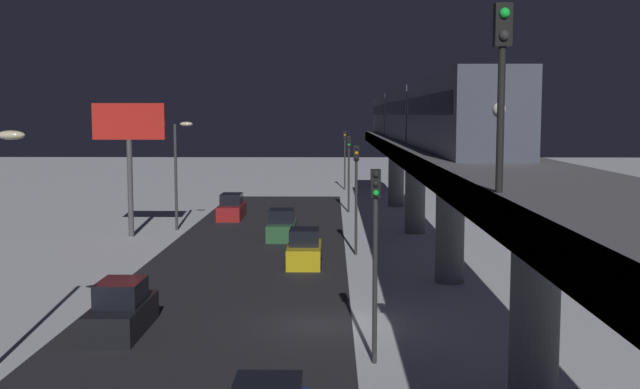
{
  "coord_description": "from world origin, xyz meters",
  "views": [
    {
      "loc": [
        -0.48,
        29.72,
        8.15
      ],
      "look_at": [
        0.31,
        -22.52,
        2.8
      ],
      "focal_mm": 43.94,
      "sensor_mm": 36.0,
      "label": 1
    }
  ],
  "objects_px": {
    "subway_train": "(415,113)",
    "sedan_green": "(282,227)",
    "sedan_black": "(121,311)",
    "sedan_red": "(232,208)",
    "traffic_light_near": "(375,237)",
    "traffic_light_mid": "(356,183)",
    "rail_signal": "(502,64)",
    "traffic_light_far": "(349,162)",
    "traffic_light_distant": "(345,151)",
    "commercial_billboard": "(129,135)",
    "sedan_yellow": "(304,250)"
  },
  "relations": [
    {
      "from": "sedan_red",
      "to": "traffic_light_far",
      "type": "height_order",
      "value": "traffic_light_far"
    },
    {
      "from": "sedan_black",
      "to": "sedan_red",
      "type": "bearing_deg",
      "value": -90.0
    },
    {
      "from": "sedan_black",
      "to": "traffic_light_near",
      "type": "height_order",
      "value": "traffic_light_near"
    },
    {
      "from": "traffic_light_distant",
      "to": "sedan_yellow",
      "type": "bearing_deg",
      "value": 86.14
    },
    {
      "from": "sedan_yellow",
      "to": "sedan_green",
      "type": "distance_m",
      "value": 8.99
    },
    {
      "from": "sedan_yellow",
      "to": "traffic_light_far",
      "type": "relative_size",
      "value": 0.66
    },
    {
      "from": "rail_signal",
      "to": "traffic_light_far",
      "type": "bearing_deg",
      "value": -87.4
    },
    {
      "from": "traffic_light_mid",
      "to": "traffic_light_far",
      "type": "xyz_separation_m",
      "value": [
        0.0,
        -19.97,
        0.0
      ]
    },
    {
      "from": "sedan_yellow",
      "to": "sedan_black",
      "type": "relative_size",
      "value": 0.93
    },
    {
      "from": "sedan_black",
      "to": "traffic_light_near",
      "type": "bearing_deg",
      "value": 159.04
    },
    {
      "from": "traffic_light_mid",
      "to": "rail_signal",
      "type": "bearing_deg",
      "value": 94.43
    },
    {
      "from": "sedan_yellow",
      "to": "commercial_billboard",
      "type": "bearing_deg",
      "value": 140.97
    },
    {
      "from": "sedan_green",
      "to": "subway_train",
      "type": "bearing_deg",
      "value": 23.22
    },
    {
      "from": "rail_signal",
      "to": "sedan_red",
      "type": "xyz_separation_m",
      "value": [
        11.49,
        -44.22,
        -8.4
      ]
    },
    {
      "from": "traffic_light_near",
      "to": "sedan_red",
      "type": "bearing_deg",
      "value": -75.49
    },
    {
      "from": "subway_train",
      "to": "sedan_red",
      "type": "distance_m",
      "value": 16.76
    },
    {
      "from": "traffic_light_near",
      "to": "commercial_billboard",
      "type": "bearing_deg",
      "value": -60.87
    },
    {
      "from": "subway_train",
      "to": "traffic_light_near",
      "type": "distance_m",
      "value": 30.25
    },
    {
      "from": "traffic_light_near",
      "to": "traffic_light_distant",
      "type": "bearing_deg",
      "value": -90.0
    },
    {
      "from": "sedan_yellow",
      "to": "traffic_light_far",
      "type": "height_order",
      "value": "traffic_light_far"
    },
    {
      "from": "traffic_light_mid",
      "to": "traffic_light_distant",
      "type": "distance_m",
      "value": 39.95
    },
    {
      "from": "sedan_red",
      "to": "traffic_light_near",
      "type": "distance_m",
      "value": 37.28
    },
    {
      "from": "sedan_red",
      "to": "sedan_black",
      "type": "bearing_deg",
      "value": 90.0
    },
    {
      "from": "rail_signal",
      "to": "commercial_billboard",
      "type": "height_order",
      "value": "rail_signal"
    },
    {
      "from": "rail_signal",
      "to": "sedan_red",
      "type": "distance_m",
      "value": 46.45
    },
    {
      "from": "sedan_black",
      "to": "traffic_light_near",
      "type": "distance_m",
      "value": 10.52
    },
    {
      "from": "subway_train",
      "to": "commercial_billboard",
      "type": "height_order",
      "value": "subway_train"
    },
    {
      "from": "sedan_green",
      "to": "sedan_red",
      "type": "relative_size",
      "value": 0.85
    },
    {
      "from": "subway_train",
      "to": "sedan_black",
      "type": "relative_size",
      "value": 12.19
    },
    {
      "from": "sedan_yellow",
      "to": "traffic_light_near",
      "type": "distance_m",
      "value": 17.56
    },
    {
      "from": "rail_signal",
      "to": "traffic_light_distant",
      "type": "height_order",
      "value": "rail_signal"
    },
    {
      "from": "sedan_black",
      "to": "sedan_yellow",
      "type": "bearing_deg",
      "value": -115.51
    },
    {
      "from": "subway_train",
      "to": "sedan_green",
      "type": "xyz_separation_m",
      "value": [
        9.04,
        3.88,
        -7.46
      ]
    },
    {
      "from": "traffic_light_distant",
      "to": "traffic_light_mid",
      "type": "bearing_deg",
      "value": 90.0
    },
    {
      "from": "rail_signal",
      "to": "sedan_green",
      "type": "xyz_separation_m",
      "value": [
        6.89,
        -34.06,
        -8.4
      ]
    },
    {
      "from": "sedan_green",
      "to": "traffic_light_distant",
      "type": "relative_size",
      "value": 0.64
    },
    {
      "from": "sedan_black",
      "to": "traffic_light_near",
      "type": "relative_size",
      "value": 0.71
    },
    {
      "from": "rail_signal",
      "to": "traffic_light_near",
      "type": "xyz_separation_m",
      "value": [
        2.19,
        -8.28,
        -5.01
      ]
    },
    {
      "from": "sedan_black",
      "to": "traffic_light_far",
      "type": "xyz_separation_m",
      "value": [
        -9.3,
        -36.38,
        3.4
      ]
    },
    {
      "from": "subway_train",
      "to": "commercial_billboard",
      "type": "distance_m",
      "value": 19.48
    },
    {
      "from": "sedan_yellow",
      "to": "sedan_green",
      "type": "bearing_deg",
      "value": 101.55
    },
    {
      "from": "sedan_red",
      "to": "traffic_light_far",
      "type": "bearing_deg",
      "value": -156.71
    },
    {
      "from": "sedan_yellow",
      "to": "commercial_billboard",
      "type": "distance_m",
      "value": 16.54
    },
    {
      "from": "subway_train",
      "to": "sedan_green",
      "type": "distance_m",
      "value": 12.34
    },
    {
      "from": "traffic_light_distant",
      "to": "commercial_billboard",
      "type": "xyz_separation_m",
      "value": [
        14.86,
        33.24,
        2.63
      ]
    },
    {
      "from": "traffic_light_distant",
      "to": "subway_train",
      "type": "bearing_deg",
      "value": 98.16
    },
    {
      "from": "subway_train",
      "to": "rail_signal",
      "type": "height_order",
      "value": "rail_signal"
    },
    {
      "from": "traffic_light_far",
      "to": "traffic_light_mid",
      "type": "bearing_deg",
      "value": 90.0
    },
    {
      "from": "rail_signal",
      "to": "traffic_light_near",
      "type": "bearing_deg",
      "value": -75.19
    },
    {
      "from": "subway_train",
      "to": "sedan_green",
      "type": "height_order",
      "value": "subway_train"
    }
  ]
}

